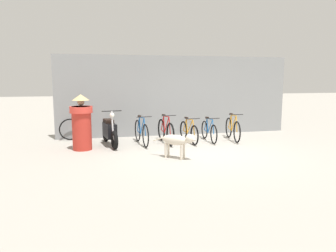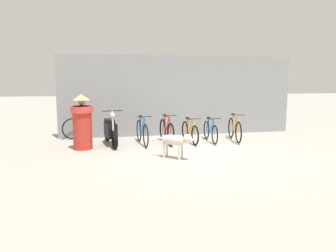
{
  "view_description": "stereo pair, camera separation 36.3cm",
  "coord_description": "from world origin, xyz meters",
  "px_view_note": "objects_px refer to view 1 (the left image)",
  "views": [
    {
      "loc": [
        -3.05,
        -8.27,
        2.04
      ],
      "look_at": [
        -0.85,
        0.85,
        0.65
      ],
      "focal_mm": 35.0,
      "sensor_mm": 36.0,
      "label": 1
    },
    {
      "loc": [
        -2.69,
        -8.35,
        2.04
      ],
      "look_at": [
        -0.85,
        0.85,
        0.65
      ],
      "focal_mm": 35.0,
      "sensor_mm": 36.0,
      "label": 2
    }
  ],
  "objects_px": {
    "person_in_robes": "(82,123)",
    "bicycle_2": "(189,132)",
    "bicycle_3": "(209,131)",
    "bicycle_1": "(166,131)",
    "spare_tire_left": "(70,129)",
    "bicycle_0": "(141,132)",
    "stray_dog": "(177,141)",
    "bicycle_4": "(233,129)",
    "motorcycle": "(110,132)"
  },
  "relations": [
    {
      "from": "bicycle_0",
      "to": "bicycle_3",
      "type": "distance_m",
      "value": 2.21
    },
    {
      "from": "bicycle_3",
      "to": "motorcycle",
      "type": "relative_size",
      "value": 0.86
    },
    {
      "from": "bicycle_0",
      "to": "bicycle_2",
      "type": "height_order",
      "value": "bicycle_0"
    },
    {
      "from": "bicycle_2",
      "to": "motorcycle",
      "type": "height_order",
      "value": "motorcycle"
    },
    {
      "from": "bicycle_4",
      "to": "bicycle_2",
      "type": "bearing_deg",
      "value": -80.99
    },
    {
      "from": "spare_tire_left",
      "to": "motorcycle",
      "type": "bearing_deg",
      "value": -43.95
    },
    {
      "from": "bicycle_3",
      "to": "stray_dog",
      "type": "distance_m",
      "value": 2.58
    },
    {
      "from": "bicycle_1",
      "to": "spare_tire_left",
      "type": "relative_size",
      "value": 2.32
    },
    {
      "from": "person_in_robes",
      "to": "spare_tire_left",
      "type": "bearing_deg",
      "value": -77.03
    },
    {
      "from": "bicycle_1",
      "to": "person_in_robes",
      "type": "relative_size",
      "value": 1.05
    },
    {
      "from": "bicycle_0",
      "to": "bicycle_3",
      "type": "relative_size",
      "value": 1.11
    },
    {
      "from": "bicycle_1",
      "to": "person_in_robes",
      "type": "height_order",
      "value": "person_in_robes"
    },
    {
      "from": "bicycle_0",
      "to": "motorcycle",
      "type": "distance_m",
      "value": 0.96
    },
    {
      "from": "bicycle_2",
      "to": "spare_tire_left",
      "type": "distance_m",
      "value": 3.89
    },
    {
      "from": "bicycle_2",
      "to": "bicycle_3",
      "type": "xyz_separation_m",
      "value": [
        0.69,
        0.03,
        -0.0
      ]
    },
    {
      "from": "bicycle_4",
      "to": "spare_tire_left",
      "type": "xyz_separation_m",
      "value": [
        -5.2,
        1.22,
        -0.01
      ]
    },
    {
      "from": "bicycle_0",
      "to": "motorcycle",
      "type": "xyz_separation_m",
      "value": [
        -0.96,
        0.04,
        0.05
      ]
    },
    {
      "from": "bicycle_2",
      "to": "bicycle_4",
      "type": "xyz_separation_m",
      "value": [
        1.52,
        0.02,
        0.04
      ]
    },
    {
      "from": "bicycle_0",
      "to": "bicycle_1",
      "type": "bearing_deg",
      "value": 86.17
    },
    {
      "from": "bicycle_3",
      "to": "bicycle_4",
      "type": "relative_size",
      "value": 0.96
    },
    {
      "from": "bicycle_2",
      "to": "bicycle_3",
      "type": "relative_size",
      "value": 1.02
    },
    {
      "from": "motorcycle",
      "to": "stray_dog",
      "type": "height_order",
      "value": "motorcycle"
    },
    {
      "from": "bicycle_1",
      "to": "spare_tire_left",
      "type": "xyz_separation_m",
      "value": [
        -2.94,
        1.19,
        -0.02
      ]
    },
    {
      "from": "bicycle_3",
      "to": "bicycle_4",
      "type": "xyz_separation_m",
      "value": [
        0.83,
        -0.01,
        0.04
      ]
    },
    {
      "from": "stray_dog",
      "to": "spare_tire_left",
      "type": "relative_size",
      "value": 1.32
    },
    {
      "from": "bicycle_1",
      "to": "motorcycle",
      "type": "relative_size",
      "value": 0.91
    },
    {
      "from": "bicycle_4",
      "to": "motorcycle",
      "type": "xyz_separation_m",
      "value": [
        -3.99,
        0.06,
        0.05
      ]
    },
    {
      "from": "bicycle_1",
      "to": "bicycle_2",
      "type": "distance_m",
      "value": 0.74
    },
    {
      "from": "bicycle_2",
      "to": "person_in_robes",
      "type": "distance_m",
      "value": 3.32
    },
    {
      "from": "bicycle_1",
      "to": "motorcycle",
      "type": "xyz_separation_m",
      "value": [
        -1.73,
        0.03,
        0.05
      ]
    },
    {
      "from": "bicycle_1",
      "to": "bicycle_4",
      "type": "distance_m",
      "value": 2.26
    },
    {
      "from": "bicycle_2",
      "to": "person_in_robes",
      "type": "bearing_deg",
      "value": -87.59
    },
    {
      "from": "person_in_robes",
      "to": "bicycle_2",
      "type": "bearing_deg",
      "value": -175.31
    },
    {
      "from": "person_in_robes",
      "to": "spare_tire_left",
      "type": "relative_size",
      "value": 2.21
    },
    {
      "from": "bicycle_2",
      "to": "bicycle_1",
      "type": "bearing_deg",
      "value": -97.56
    },
    {
      "from": "bicycle_2",
      "to": "bicycle_3",
      "type": "distance_m",
      "value": 0.69
    },
    {
      "from": "bicycle_2",
      "to": "bicycle_3",
      "type": "bearing_deg",
      "value": 88.45
    },
    {
      "from": "bicycle_0",
      "to": "person_in_robes",
      "type": "relative_size",
      "value": 1.09
    },
    {
      "from": "bicycle_1",
      "to": "bicycle_2",
      "type": "relative_size",
      "value": 1.04
    },
    {
      "from": "bicycle_1",
      "to": "spare_tire_left",
      "type": "height_order",
      "value": "bicycle_1"
    },
    {
      "from": "stray_dog",
      "to": "spare_tire_left",
      "type": "bearing_deg",
      "value": 174.61
    },
    {
      "from": "spare_tire_left",
      "to": "stray_dog",
      "type": "bearing_deg",
      "value": -49.36
    },
    {
      "from": "stray_dog",
      "to": "spare_tire_left",
      "type": "distance_m",
      "value": 4.25
    },
    {
      "from": "bicycle_1",
      "to": "spare_tire_left",
      "type": "bearing_deg",
      "value": -116.2
    },
    {
      "from": "bicycle_4",
      "to": "bicycle_1",
      "type": "bearing_deg",
      "value": -82.53
    },
    {
      "from": "bicycle_4",
      "to": "motorcycle",
      "type": "relative_size",
      "value": 0.9
    },
    {
      "from": "bicycle_0",
      "to": "stray_dog",
      "type": "xyz_separation_m",
      "value": [
        0.6,
        -2.02,
        0.09
      ]
    },
    {
      "from": "stray_dog",
      "to": "spare_tire_left",
      "type": "xyz_separation_m",
      "value": [
        -2.77,
        3.22,
        -0.11
      ]
    },
    {
      "from": "bicycle_1",
      "to": "stray_dog",
      "type": "height_order",
      "value": "bicycle_1"
    },
    {
      "from": "stray_dog",
      "to": "person_in_robes",
      "type": "xyz_separation_m",
      "value": [
        -2.36,
        1.63,
        0.32
      ]
    }
  ]
}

